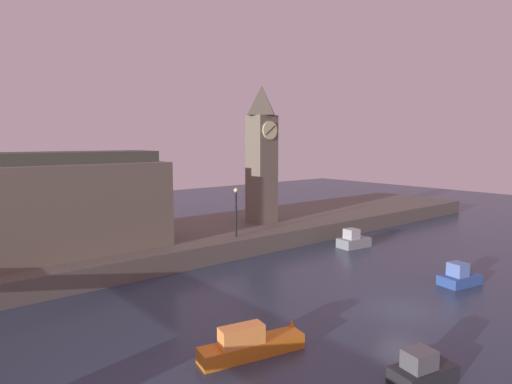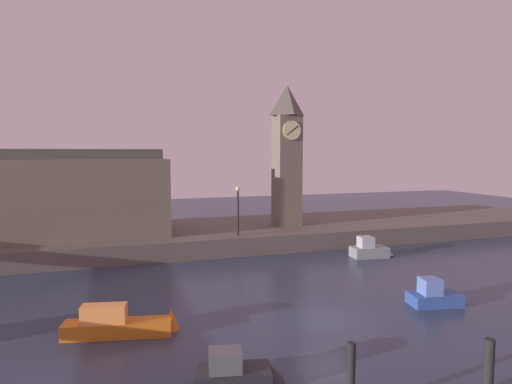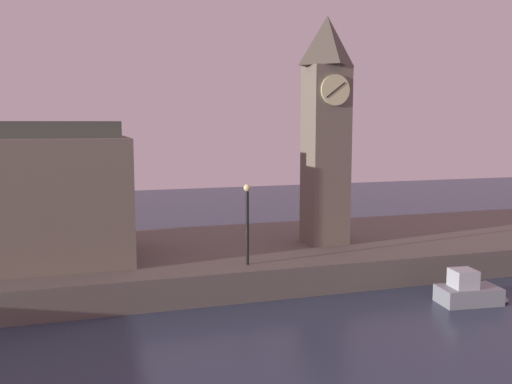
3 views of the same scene
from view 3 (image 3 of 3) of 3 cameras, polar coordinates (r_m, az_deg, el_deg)
name	(u,v)px [view 3 (image 3 of 3)]	position (r m, az deg, el deg)	size (l,w,h in m)	color
far_embankment	(224,258)	(32.08, -3.31, -6.72)	(70.00, 12.00, 1.50)	#5B544C
clock_tower	(326,128)	(32.04, 7.17, 6.56)	(2.43, 2.47, 12.82)	#6B6051
streetlamp	(247,215)	(27.04, -0.90, -2.35)	(0.36, 0.36, 3.97)	black
boat_cruiser_grey	(473,291)	(28.42, 21.38, -9.46)	(3.64, 1.85, 1.65)	gray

